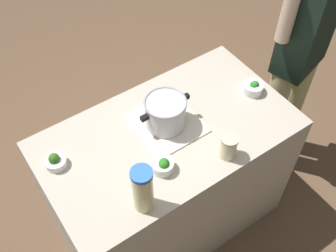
# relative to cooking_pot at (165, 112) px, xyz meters

# --- Properties ---
(ground_plane) EXTENTS (8.00, 8.00, 0.00)m
(ground_plane) POSITION_rel_cooking_pot_xyz_m (-0.02, -0.05, -1.00)
(ground_plane) COLOR brown
(counter_slab) EXTENTS (1.32, 0.75, 0.91)m
(counter_slab) POSITION_rel_cooking_pot_xyz_m (-0.02, -0.05, -0.55)
(counter_slab) COLOR #B3A697
(counter_slab) RESTS_ON ground_plane
(dish_cloth) EXTENTS (0.33, 0.35, 0.01)m
(dish_cloth) POSITION_rel_cooking_pot_xyz_m (0.00, 0.00, -0.09)
(dish_cloth) COLOR beige
(dish_cloth) RESTS_ON counter_slab
(cooking_pot) EXTENTS (0.28, 0.22, 0.16)m
(cooking_pot) POSITION_rel_cooking_pot_xyz_m (0.00, 0.00, 0.00)
(cooking_pot) COLOR #B7B7BC
(cooking_pot) RESTS_ON dish_cloth
(lemonade_pitcher) EXTENTS (0.10, 0.10, 0.26)m
(lemonade_pitcher) POSITION_rel_cooking_pot_xyz_m (-0.34, -0.33, 0.04)
(lemonade_pitcher) COLOR beige
(lemonade_pitcher) RESTS_ON counter_slab
(mason_jar) EXTENTS (0.09, 0.09, 0.13)m
(mason_jar) POSITION_rel_cooking_pot_xyz_m (0.14, -0.33, -0.03)
(mason_jar) COLOR beige
(mason_jar) RESTS_ON counter_slab
(broccoli_bowl_front) EXTENTS (0.11, 0.11, 0.08)m
(broccoli_bowl_front) POSITION_rel_cooking_pot_xyz_m (0.53, -0.08, -0.06)
(broccoli_bowl_front) COLOR silver
(broccoli_bowl_front) RESTS_ON counter_slab
(broccoli_bowl_center) EXTENTS (0.11, 0.11, 0.08)m
(broccoli_bowl_center) POSITION_rel_cooking_pot_xyz_m (-0.17, -0.22, -0.06)
(broccoli_bowl_center) COLOR silver
(broccoli_bowl_center) RESTS_ON counter_slab
(broccoli_bowl_back) EXTENTS (0.10, 0.10, 0.08)m
(broccoli_bowl_back) POSITION_rel_cooking_pot_xyz_m (-0.57, 0.09, -0.06)
(broccoli_bowl_back) COLOR silver
(broccoli_bowl_back) RESTS_ON counter_slab
(person_cook) EXTENTS (0.50, 0.28, 1.64)m
(person_cook) POSITION_rel_cooking_pot_xyz_m (0.95, -0.03, -0.09)
(person_cook) COLOR tan
(person_cook) RESTS_ON ground_plane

